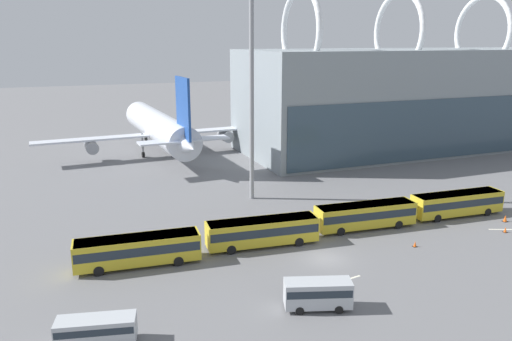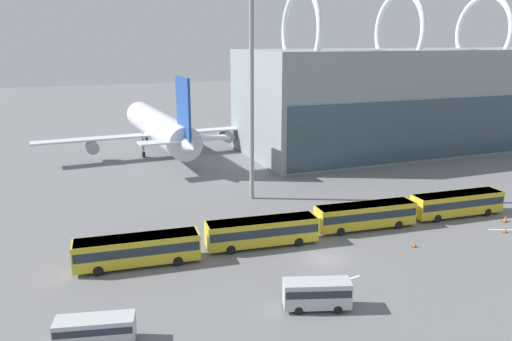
{
  "view_description": "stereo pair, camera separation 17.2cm",
  "coord_description": "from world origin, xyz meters",
  "px_view_note": "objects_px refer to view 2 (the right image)",
  "views": [
    {
      "loc": [
        -23.72,
        -41.45,
        21.79
      ],
      "look_at": [
        0.76,
        21.66,
        4.0
      ],
      "focal_mm": 35.0,
      "sensor_mm": 36.0,
      "label": 1
    },
    {
      "loc": [
        -23.55,
        -41.52,
        21.79
      ],
      "look_at": [
        0.76,
        21.66,
        4.0
      ],
      "focal_mm": 35.0,
      "sensor_mm": 36.0,
      "label": 2
    }
  ],
  "objects_px": {
    "shuttle_bus_1": "(262,230)",
    "shuttle_bus_2": "(365,214)",
    "airliner_at_gate_far": "(160,128)",
    "service_van_crossing": "(317,293)",
    "shuttle_bus_3": "(457,202)",
    "floodlight_mast": "(252,67)",
    "airliner_parked_remote": "(388,110)",
    "traffic_cone_1": "(415,244)",
    "service_van_foreground": "(95,329)",
    "traffic_cone_0": "(505,230)",
    "traffic_cone_2": "(505,219)",
    "shuttle_bus_0": "(137,249)"
  },
  "relations": [
    {
      "from": "shuttle_bus_1",
      "to": "shuttle_bus_2",
      "type": "xyz_separation_m",
      "value": [
        13.33,
        0.41,
        0.0
      ]
    },
    {
      "from": "airliner_at_gate_far",
      "to": "shuttle_bus_1",
      "type": "xyz_separation_m",
      "value": [
        1.81,
        -48.65,
        -3.51
      ]
    },
    {
      "from": "shuttle_bus_1",
      "to": "service_van_crossing",
      "type": "relative_size",
      "value": 2.1
    },
    {
      "from": "shuttle_bus_3",
      "to": "floodlight_mast",
      "type": "bearing_deg",
      "value": 146.81
    },
    {
      "from": "airliner_at_gate_far",
      "to": "airliner_parked_remote",
      "type": "bearing_deg",
      "value": -90.38
    },
    {
      "from": "shuttle_bus_1",
      "to": "shuttle_bus_3",
      "type": "distance_m",
      "value": 26.67
    },
    {
      "from": "shuttle_bus_3",
      "to": "traffic_cone_1",
      "type": "bearing_deg",
      "value": -147.75
    },
    {
      "from": "service_van_foreground",
      "to": "floodlight_mast",
      "type": "height_order",
      "value": "floodlight_mast"
    },
    {
      "from": "traffic_cone_0",
      "to": "traffic_cone_2",
      "type": "xyz_separation_m",
      "value": [
        2.88,
        2.71,
        0.08
      ]
    },
    {
      "from": "floodlight_mast",
      "to": "traffic_cone_2",
      "type": "bearing_deg",
      "value": -37.74
    },
    {
      "from": "service_van_crossing",
      "to": "shuttle_bus_1",
      "type": "bearing_deg",
      "value": 105.51
    },
    {
      "from": "traffic_cone_2",
      "to": "shuttle_bus_2",
      "type": "bearing_deg",
      "value": 166.03
    },
    {
      "from": "shuttle_bus_3",
      "to": "service_van_foreground",
      "type": "distance_m",
      "value": 46.54
    },
    {
      "from": "traffic_cone_1",
      "to": "traffic_cone_0",
      "type": "bearing_deg",
      "value": -1.7
    },
    {
      "from": "airliner_at_gate_far",
      "to": "shuttle_bus_2",
      "type": "bearing_deg",
      "value": -165.57
    },
    {
      "from": "airliner_parked_remote",
      "to": "traffic_cone_2",
      "type": "distance_m",
      "value": 59.32
    },
    {
      "from": "shuttle_bus_0",
      "to": "traffic_cone_0",
      "type": "xyz_separation_m",
      "value": [
        41.25,
        -6.53,
        -1.47
      ]
    },
    {
      "from": "shuttle_bus_0",
      "to": "shuttle_bus_2",
      "type": "distance_m",
      "value": 26.67
    },
    {
      "from": "shuttle_bus_0",
      "to": "service_van_foreground",
      "type": "bearing_deg",
      "value": -106.76
    },
    {
      "from": "shuttle_bus_3",
      "to": "service_van_foreground",
      "type": "bearing_deg",
      "value": -161.07
    },
    {
      "from": "shuttle_bus_0",
      "to": "shuttle_bus_2",
      "type": "bearing_deg",
      "value": 5.65
    },
    {
      "from": "floodlight_mast",
      "to": "shuttle_bus_2",
      "type": "bearing_deg",
      "value": -61.72
    },
    {
      "from": "shuttle_bus_2",
      "to": "shuttle_bus_3",
      "type": "bearing_deg",
      "value": 2.56
    },
    {
      "from": "service_van_crossing",
      "to": "traffic_cone_2",
      "type": "xyz_separation_m",
      "value": [
        31.41,
        9.92,
        -1.06
      ]
    },
    {
      "from": "shuttle_bus_2",
      "to": "service_van_foreground",
      "type": "distance_m",
      "value": 34.06
    },
    {
      "from": "shuttle_bus_1",
      "to": "traffic_cone_1",
      "type": "xyz_separation_m",
      "value": [
        15.36,
        -6.27,
        -1.49
      ]
    },
    {
      "from": "shuttle_bus_2",
      "to": "service_van_foreground",
      "type": "xyz_separation_m",
      "value": [
        -31.5,
        -12.93,
        -0.52
      ]
    },
    {
      "from": "shuttle_bus_3",
      "to": "traffic_cone_1",
      "type": "relative_size",
      "value": 20.02
    },
    {
      "from": "shuttle_bus_2",
      "to": "service_van_crossing",
      "type": "relative_size",
      "value": 2.1
    },
    {
      "from": "airliner_at_gate_far",
      "to": "airliner_parked_remote",
      "type": "relative_size",
      "value": 1.16
    },
    {
      "from": "shuttle_bus_2",
      "to": "shuttle_bus_3",
      "type": "relative_size",
      "value": 1.0
    },
    {
      "from": "airliner_parked_remote",
      "to": "floodlight_mast",
      "type": "height_order",
      "value": "floodlight_mast"
    },
    {
      "from": "shuttle_bus_2",
      "to": "traffic_cone_1",
      "type": "relative_size",
      "value": 20.08
    },
    {
      "from": "airliner_at_gate_far",
      "to": "traffic_cone_2",
      "type": "height_order",
      "value": "airliner_at_gate_far"
    },
    {
      "from": "airliner_at_gate_far",
      "to": "traffic_cone_1",
      "type": "distance_m",
      "value": 57.76
    },
    {
      "from": "airliner_at_gate_far",
      "to": "service_van_foreground",
      "type": "relative_size",
      "value": 7.76
    },
    {
      "from": "airliner_parked_remote",
      "to": "traffic_cone_1",
      "type": "relative_size",
      "value": 65.19
    },
    {
      "from": "shuttle_bus_3",
      "to": "traffic_cone_1",
      "type": "distance_m",
      "value": 12.99
    },
    {
      "from": "airliner_at_gate_far",
      "to": "shuttle_bus_1",
      "type": "bearing_deg",
      "value": 179.13
    },
    {
      "from": "service_van_crossing",
      "to": "floodlight_mast",
      "type": "relative_size",
      "value": 0.19
    },
    {
      "from": "floodlight_mast",
      "to": "traffic_cone_1",
      "type": "distance_m",
      "value": 30.57
    },
    {
      "from": "airliner_at_gate_far",
      "to": "airliner_parked_remote",
      "type": "xyz_separation_m",
      "value": [
        54.03,
        2.48,
        0.4
      ]
    },
    {
      "from": "airliner_at_gate_far",
      "to": "shuttle_bus_2",
      "type": "height_order",
      "value": "airliner_at_gate_far"
    },
    {
      "from": "shuttle_bus_3",
      "to": "traffic_cone_2",
      "type": "bearing_deg",
      "value": -39.92
    },
    {
      "from": "shuttle_bus_2",
      "to": "service_van_crossing",
      "type": "distance_m",
      "value": 19.95
    },
    {
      "from": "traffic_cone_0",
      "to": "traffic_cone_1",
      "type": "bearing_deg",
      "value": 178.3
    },
    {
      "from": "shuttle_bus_1",
      "to": "service_van_crossing",
      "type": "distance_m",
      "value": 13.87
    },
    {
      "from": "shuttle_bus_0",
      "to": "service_van_crossing",
      "type": "height_order",
      "value": "shuttle_bus_0"
    },
    {
      "from": "floodlight_mast",
      "to": "traffic_cone_2",
      "type": "distance_m",
      "value": 37.34
    },
    {
      "from": "airliner_at_gate_far",
      "to": "service_van_foreground",
      "type": "height_order",
      "value": "airliner_at_gate_far"
    }
  ]
}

